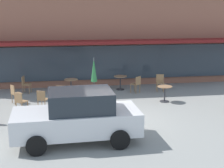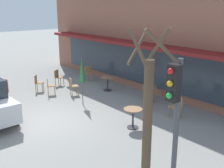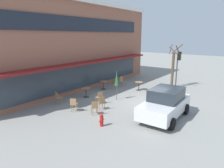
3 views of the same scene
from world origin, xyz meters
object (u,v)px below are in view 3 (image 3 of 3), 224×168
at_px(cafe_chair_3, 116,84).
at_px(parked_sedan, 165,103).
at_px(cafe_chair_6, 122,81).
at_px(cafe_chair_2, 74,104).
at_px(cafe_table_near_wall, 86,91).
at_px(cafe_chair_0, 95,107).
at_px(cafe_table_streetside, 139,85).
at_px(fire_hydrant, 102,120).
at_px(cafe_table_by_tree, 104,84).
at_px(street_tree, 173,68).
at_px(traffic_light_pole, 178,62).
at_px(cafe_chair_4, 100,97).
at_px(cafe_chair_5, 58,97).
at_px(cafe_chair_1, 101,102).
at_px(patio_umbrella_green_folded, 117,79).

bearing_deg(cafe_chair_3, parked_sedan, -119.15).
bearing_deg(parked_sedan, cafe_chair_6, 53.20).
height_order(cafe_chair_2, cafe_chair_3, same).
bearing_deg(cafe_table_near_wall, cafe_chair_0, -127.41).
relative_size(cafe_table_streetside, fire_hydrant, 1.08).
relative_size(cafe_table_by_tree, street_tree, 0.19).
bearing_deg(traffic_light_pole, cafe_chair_0, 171.69).
relative_size(cafe_chair_4, cafe_chair_5, 1.00).
xyz_separation_m(cafe_table_streetside, cafe_table_by_tree, (-1.66, 2.69, 0.00)).
bearing_deg(cafe_chair_1, cafe_chair_0, -166.50).
relative_size(cafe_chair_5, parked_sedan, 0.21).
xyz_separation_m(cafe_table_by_tree, cafe_chair_1, (-4.03, -3.15, 0.01)).
bearing_deg(cafe_chair_3, cafe_table_by_tree, 130.37).
bearing_deg(cafe_chair_2, cafe_chair_5, 81.56).
height_order(cafe_table_streetside, cafe_table_by_tree, same).
distance_m(patio_umbrella_green_folded, cafe_chair_3, 3.23).
xyz_separation_m(parked_sedan, traffic_light_pole, (7.86, 2.10, 1.42)).
distance_m(cafe_chair_0, traffic_light_pole, 10.36).
bearing_deg(cafe_chair_0, cafe_table_streetside, 5.92).
height_order(cafe_table_near_wall, cafe_chair_4, cafe_chair_4).
relative_size(cafe_chair_2, cafe_chair_3, 1.00).
bearing_deg(cafe_table_near_wall, patio_umbrella_green_folded, -66.59).
xyz_separation_m(parked_sedan, fire_hydrant, (-3.19, 2.21, -0.53)).
relative_size(cafe_table_near_wall, cafe_chair_1, 0.85).
bearing_deg(parked_sedan, cafe_table_by_tree, 68.79).
bearing_deg(traffic_light_pole, street_tree, 170.96).
relative_size(patio_umbrella_green_folded, cafe_chair_6, 2.47).
xyz_separation_m(cafe_table_streetside, cafe_chair_2, (-6.99, 0.75, 0.01)).
distance_m(cafe_chair_3, cafe_chair_4, 4.17).
height_order(cafe_table_near_wall, fire_hydrant, cafe_table_near_wall).
bearing_deg(cafe_table_streetside, cafe_chair_2, 173.87).
bearing_deg(cafe_chair_4, cafe_chair_2, 170.72).
distance_m(cafe_table_by_tree, cafe_chair_2, 5.67).
bearing_deg(cafe_chair_5, fire_hydrant, -100.14).
distance_m(cafe_chair_3, street_tree, 5.41).
relative_size(cafe_table_by_tree, parked_sedan, 0.18).
relative_size(cafe_table_near_wall, cafe_chair_2, 0.85).
height_order(patio_umbrella_green_folded, cafe_chair_4, patio_umbrella_green_folded).
xyz_separation_m(cafe_chair_1, cafe_chair_4, (0.83, 0.87, 0.00)).
height_order(cafe_chair_3, parked_sedan, parked_sedan).
relative_size(traffic_light_pole, fire_hydrant, 4.82).
distance_m(cafe_chair_3, traffic_light_pole, 6.25).
height_order(cafe_table_streetside, cafe_chair_2, cafe_chair_2).
bearing_deg(cafe_chair_2, street_tree, -16.09).
bearing_deg(cafe_chair_3, fire_hydrant, -149.46).
relative_size(cafe_chair_1, fire_hydrant, 1.26).
distance_m(cafe_table_by_tree, cafe_chair_4, 3.93).
height_order(cafe_chair_2, street_tree, street_tree).
xyz_separation_m(cafe_chair_5, traffic_light_pole, (10.21, -4.88, 1.77)).
xyz_separation_m(cafe_chair_1, cafe_chair_2, (-1.30, 1.22, 0.00)).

